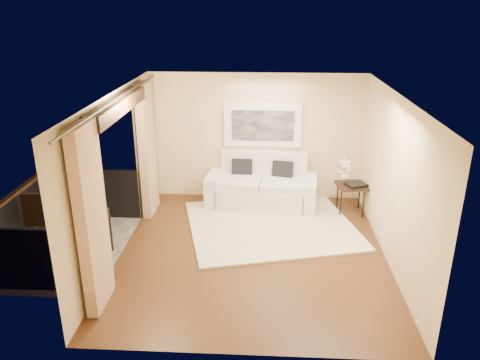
# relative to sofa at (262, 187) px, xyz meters

# --- Properties ---
(floor) EXTENTS (5.00, 5.00, 0.00)m
(floor) POSITION_rel_sofa_xyz_m (-0.14, -2.10, -0.38)
(floor) COLOR #4F2F17
(floor) RESTS_ON ground
(room_shell) EXTENTS (5.00, 6.40, 5.00)m
(room_shell) POSITION_rel_sofa_xyz_m (-2.27, -2.10, 2.14)
(room_shell) COLOR white
(room_shell) RESTS_ON ground
(balcony) EXTENTS (1.81, 2.60, 1.17)m
(balcony) POSITION_rel_sofa_xyz_m (-3.44, -2.10, -0.21)
(balcony) COLOR #605B56
(balcony) RESTS_ON ground
(curtains) EXTENTS (0.16, 4.80, 2.64)m
(curtains) POSITION_rel_sofa_xyz_m (-2.25, -2.10, 0.95)
(curtains) COLOR tan
(curtains) RESTS_ON ground
(artwork) EXTENTS (1.62, 0.07, 0.92)m
(artwork) POSITION_rel_sofa_xyz_m (-0.01, 0.36, 1.24)
(artwork) COLOR white
(artwork) RESTS_ON room_shell
(rug) EXTENTS (3.61, 3.33, 0.04)m
(rug) POSITION_rel_sofa_xyz_m (0.19, -1.06, -0.36)
(rug) COLOR beige
(rug) RESTS_ON floor
(sofa) EXTENTS (2.36, 1.23, 1.09)m
(sofa) POSITION_rel_sofa_xyz_m (0.00, 0.00, 0.00)
(sofa) COLOR silver
(sofa) RESTS_ON floor
(side_table) EXTENTS (0.63, 0.63, 0.61)m
(side_table) POSITION_rel_sofa_xyz_m (1.79, -0.36, 0.17)
(side_table) COLOR black
(side_table) RESTS_ON floor
(tray) EXTENTS (0.46, 0.40, 0.05)m
(tray) POSITION_rel_sofa_xyz_m (1.88, -0.42, 0.25)
(tray) COLOR black
(tray) RESTS_ON side_table
(orchid) EXTENTS (0.32, 0.27, 0.52)m
(orchid) POSITION_rel_sofa_xyz_m (1.66, -0.23, 0.49)
(orchid) COLOR white
(orchid) RESTS_ON side_table
(bistro_table) EXTENTS (0.79, 0.79, 0.76)m
(bistro_table) POSITION_rel_sofa_xyz_m (-2.82, -2.43, 0.29)
(bistro_table) COLOR black
(bistro_table) RESTS_ON balcony
(balcony_chair_far) EXTENTS (0.50, 0.50, 1.05)m
(balcony_chair_far) POSITION_rel_sofa_xyz_m (-3.81, -2.09, 0.23)
(balcony_chair_far) COLOR black
(balcony_chair_far) RESTS_ON balcony
(balcony_chair_near) EXTENTS (0.49, 0.49, 0.94)m
(balcony_chair_near) POSITION_rel_sofa_xyz_m (-3.09, -2.93, 0.16)
(balcony_chair_near) COLOR black
(balcony_chair_near) RESTS_ON balcony
(ice_bucket) EXTENTS (0.18, 0.18, 0.20)m
(ice_bucket) POSITION_rel_sofa_xyz_m (-2.95, -2.28, 0.47)
(ice_bucket) COLOR white
(ice_bucket) RESTS_ON bistro_table
(candle) EXTENTS (0.06, 0.06, 0.07)m
(candle) POSITION_rel_sofa_xyz_m (-2.79, -2.30, 0.41)
(candle) COLOR red
(candle) RESTS_ON bistro_table
(vase) EXTENTS (0.04, 0.04, 0.18)m
(vase) POSITION_rel_sofa_xyz_m (-2.88, -2.64, 0.46)
(vase) COLOR white
(vase) RESTS_ON bistro_table
(glass_a) EXTENTS (0.06, 0.06, 0.12)m
(glass_a) POSITION_rel_sofa_xyz_m (-2.73, -2.52, 0.43)
(glass_a) COLOR white
(glass_a) RESTS_ON bistro_table
(glass_b) EXTENTS (0.06, 0.06, 0.12)m
(glass_b) POSITION_rel_sofa_xyz_m (-2.67, -2.39, 0.43)
(glass_b) COLOR silver
(glass_b) RESTS_ON bistro_table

